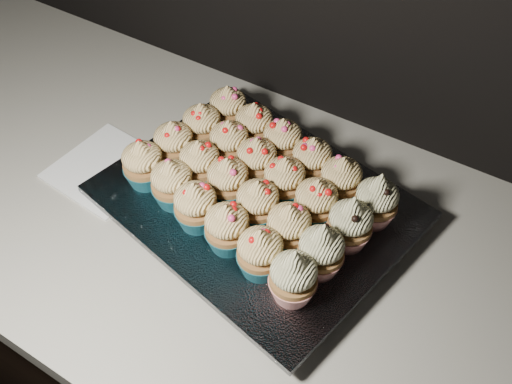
{
  "coord_description": "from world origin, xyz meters",
  "views": [
    {
      "loc": [
        0.21,
        1.25,
        1.57
      ],
      "look_at": [
        -0.09,
        1.73,
        0.95
      ],
      "focal_mm": 40.0,
      "sensor_mm": 36.0,
      "label": 1
    }
  ],
  "objects": [
    {
      "name": "worktop",
      "position": [
        0.0,
        1.7,
        0.88
      ],
      "size": [
        2.44,
        0.64,
        0.04
      ],
      "primitive_type": "cube",
      "color": "beige",
      "rests_on": "cabinet"
    },
    {
      "name": "cupcake_0",
      "position": [
        -0.25,
        1.67,
        0.97
      ],
      "size": [
        0.06,
        0.06,
        0.08
      ],
      "color": "#186170",
      "rests_on": "foil_lining"
    },
    {
      "name": "cupcake_12",
      "position": [
        -0.22,
        1.79,
        0.97
      ],
      "size": [
        0.06,
        0.06,
        0.08
      ],
      "color": "#186170",
      "rests_on": "foil_lining"
    },
    {
      "name": "cupcake_13",
      "position": [
        -0.17,
        1.78,
        0.97
      ],
      "size": [
        0.06,
        0.06,
        0.08
      ],
      "color": "#186170",
      "rests_on": "foil_lining"
    },
    {
      "name": "cupcake_2",
      "position": [
        -0.13,
        1.65,
        0.97
      ],
      "size": [
        0.06,
        0.06,
        0.08
      ],
      "color": "#186170",
      "rests_on": "foil_lining"
    },
    {
      "name": "cupcake_22",
      "position": [
        0.02,
        1.8,
        0.97
      ],
      "size": [
        0.06,
        0.06,
        0.08
      ],
      "color": "#186170",
      "rests_on": "foil_lining"
    },
    {
      "name": "cupcake_10",
      "position": [
        -0.01,
        1.68,
        0.97
      ],
      "size": [
        0.06,
        0.06,
        0.08
      ],
      "color": "#186170",
      "rests_on": "foil_lining"
    },
    {
      "name": "cupcake_4",
      "position": [
        -0.02,
        1.62,
        0.97
      ],
      "size": [
        0.06,
        0.06,
        0.08
      ],
      "color": "#186170",
      "rests_on": "foil_lining"
    },
    {
      "name": "baking_tray",
      "position": [
        -0.09,
        1.73,
        0.91
      ],
      "size": [
        0.45,
        0.38,
        0.02
      ],
      "primitive_type": "cube",
      "rotation": [
        0.0,
        0.0,
        -0.2
      ],
      "color": "black",
      "rests_on": "worktop"
    },
    {
      "name": "cupcake_6",
      "position": [
        -0.24,
        1.73,
        0.97
      ],
      "size": [
        0.06,
        0.06,
        0.08
      ],
      "color": "#186170",
      "rests_on": "foil_lining"
    },
    {
      "name": "cupcake_19",
      "position": [
        -0.15,
        1.83,
        0.97
      ],
      "size": [
        0.06,
        0.06,
        0.08
      ],
      "color": "#186170",
      "rests_on": "foil_lining"
    },
    {
      "name": "cupcake_23",
      "position": [
        0.08,
        1.78,
        0.97
      ],
      "size": [
        0.06,
        0.06,
        0.1
      ],
      "color": "red",
      "rests_on": "foil_lining"
    },
    {
      "name": "cupcake_18",
      "position": [
        -0.21,
        1.84,
        0.97
      ],
      "size": [
        0.06,
        0.06,
        0.08
      ],
      "color": "#186170",
      "rests_on": "foil_lining"
    },
    {
      "name": "cupcake_14",
      "position": [
        -0.11,
        1.77,
        0.97
      ],
      "size": [
        0.06,
        0.06,
        0.08
      ],
      "color": "#186170",
      "rests_on": "foil_lining"
    },
    {
      "name": "cupcake_7",
      "position": [
        -0.18,
        1.72,
        0.97
      ],
      "size": [
        0.06,
        0.06,
        0.08
      ],
      "color": "#186170",
      "rests_on": "foil_lining"
    },
    {
      "name": "cupcake_21",
      "position": [
        -0.04,
        1.81,
        0.97
      ],
      "size": [
        0.06,
        0.06,
        0.08
      ],
      "color": "#186170",
      "rests_on": "foil_lining"
    },
    {
      "name": "cupcake_8",
      "position": [
        -0.12,
        1.71,
        0.97
      ],
      "size": [
        0.06,
        0.06,
        0.08
      ],
      "color": "#186170",
      "rests_on": "foil_lining"
    },
    {
      "name": "cupcake_20",
      "position": [
        -0.1,
        1.82,
        0.97
      ],
      "size": [
        0.06,
        0.06,
        0.08
      ],
      "color": "#186170",
      "rests_on": "foil_lining"
    },
    {
      "name": "cupcake_16",
      "position": [
        0.0,
        1.74,
        0.97
      ],
      "size": [
        0.06,
        0.06,
        0.08
      ],
      "color": "#186170",
      "rests_on": "foil_lining"
    },
    {
      "name": "cupcake_9",
      "position": [
        -0.06,
        1.69,
        0.97
      ],
      "size": [
        0.06,
        0.06,
        0.08
      ],
      "color": "#186170",
      "rests_on": "foil_lining"
    },
    {
      "name": "napkin",
      "position": [
        -0.35,
        1.68,
        0.9
      ],
      "size": [
        0.17,
        0.17,
        0.0
      ],
      "primitive_type": "cube",
      "rotation": [
        0.0,
        0.0,
        -0.08
      ],
      "color": "white",
      "rests_on": "worktop"
    },
    {
      "name": "cupcake_17",
      "position": [
        0.06,
        1.73,
        0.97
      ],
      "size": [
        0.06,
        0.06,
        0.1
      ],
      "color": "red",
      "rests_on": "foil_lining"
    },
    {
      "name": "foil_lining",
      "position": [
        -0.09,
        1.73,
        0.93
      ],
      "size": [
        0.49,
        0.42,
        0.01
      ],
      "primitive_type": "cube",
      "rotation": [
        0.0,
        0.0,
        -0.2
      ],
      "color": "silver",
      "rests_on": "baking_tray"
    },
    {
      "name": "cupcake_11",
      "position": [
        0.05,
        1.67,
        0.97
      ],
      "size": [
        0.06,
        0.06,
        0.1
      ],
      "color": "red",
      "rests_on": "foil_lining"
    },
    {
      "name": "cupcake_1",
      "position": [
        -0.19,
        1.66,
        0.97
      ],
      "size": [
        0.06,
        0.06,
        0.08
      ],
      "color": "#186170",
      "rests_on": "foil_lining"
    },
    {
      "name": "cupcake_5",
      "position": [
        0.04,
        1.61,
        0.97
      ],
      "size": [
        0.06,
        0.06,
        0.1
      ],
      "color": "red",
      "rests_on": "foil_lining"
    },
    {
      "name": "cupcake_15",
      "position": [
        -0.05,
        1.75,
        0.97
      ],
      "size": [
        0.06,
        0.06,
        0.08
      ],
      "color": "#186170",
      "rests_on": "foil_lining"
    },
    {
      "name": "cupcake_3",
      "position": [
        -0.08,
        1.64,
        0.97
      ],
      "size": [
        0.06,
        0.06,
        0.08
      ],
      "color": "#186170",
      "rests_on": "foil_lining"
    }
  ]
}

